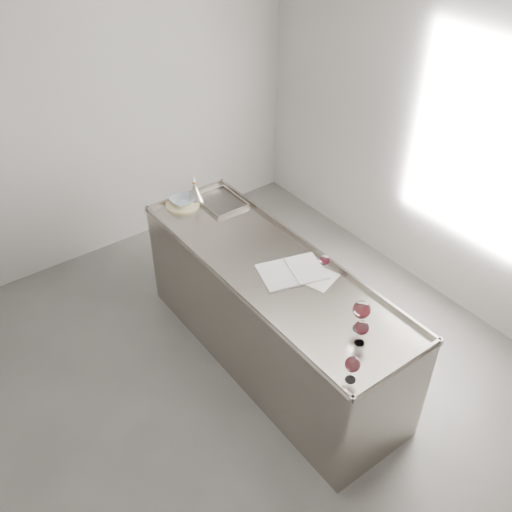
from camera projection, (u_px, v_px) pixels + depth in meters
room_shell at (238, 263)px, 3.35m from camera, size 4.54×5.04×2.84m
counter at (271, 314)px, 4.34m from camera, size 0.77×2.42×0.97m
wine_glass_left at (353, 365)px, 3.16m from camera, size 0.09×0.09×0.18m
wine_glass_middle at (362, 328)px, 3.39m from camera, size 0.09×0.09×0.17m
wine_glass_right at (362, 310)px, 3.47m from camera, size 0.11×0.11×0.22m
wine_glass_small at (324, 261)px, 3.94m from camera, size 0.08×0.08×0.15m
notebook at (292, 272)px, 4.00m from camera, size 0.52×0.43×0.02m
loose_paper_top at (311, 275)px, 3.98m from camera, size 0.33×0.39×0.00m
trivet at (183, 204)px, 4.69m from camera, size 0.36×0.36×0.02m
ceramic_bowl at (182, 201)px, 4.67m from camera, size 0.21×0.21×0.05m
wine_funnel at (195, 193)px, 4.72m from camera, size 0.15×0.15×0.22m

